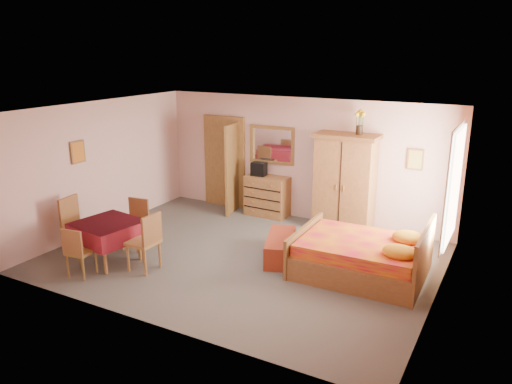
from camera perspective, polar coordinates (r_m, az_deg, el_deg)
The scene contains 23 objects.
floor at distance 8.92m, azimuth -1.50°, elevation -7.50°, with size 6.50×6.50×0.00m, color #68645C.
ceiling at distance 8.23m, azimuth -1.63°, elevation 9.31°, with size 6.50×6.50×0.00m, color brown.
wall_back at distance 10.66m, azimuth 5.20°, elevation 3.75°, with size 6.50×0.10×2.60m, color beige.
wall_front at distance 6.55m, azimuth -12.61°, elevation -4.64°, with size 6.50×0.10×2.60m, color beige.
wall_left at distance 10.45m, azimuth -17.19°, elevation 2.84°, with size 0.10×5.00×2.60m, color beige.
wall_right at distance 7.47m, azimuth 20.57°, elevation -2.69°, with size 0.10×5.00×2.60m, color beige.
doorway at distance 11.56m, azimuth -3.58°, elevation 3.37°, with size 1.06×0.12×2.15m, color #9E6B35.
window at distance 8.58m, azimuth 21.62°, elevation 0.62°, with size 0.08×1.40×1.95m, color white.
picture_left at distance 9.95m, azimuth -19.71°, elevation 4.33°, with size 0.04×0.32×0.42m, color orange.
picture_back at distance 9.91m, azimuth 17.75°, elevation 3.57°, with size 0.30×0.04×0.40m, color #D8BF59.
chest_of_drawers at distance 10.96m, azimuth 1.29°, elevation -0.47°, with size 0.94×0.47×0.89m, color #9F6536.
wall_mirror at distance 10.87m, azimuth 1.84°, elevation 5.41°, with size 1.05×0.06×0.83m, color white.
stereo at distance 10.89m, azimuth 0.33°, elevation 2.65°, with size 0.31×0.23×0.29m, color black.
floor_lamp at distance 10.44m, azimuth 7.01°, elevation 0.79°, with size 0.21×0.21×1.66m, color black.
wardrobe at distance 10.08m, azimuth 10.10°, elevation 1.00°, with size 1.26×0.65×1.97m, color #AD6C3A.
sunflower_vase at distance 9.82m, azimuth 11.78°, elevation 7.82°, with size 0.19×0.19×0.48m, color yellow.
bed at distance 8.31m, azimuth 11.90°, elevation -6.12°, with size 2.07×1.63×0.96m, color red.
bench at distance 8.85m, azimuth 2.79°, elevation -6.31°, with size 0.45×1.21×0.40m, color maroon.
dining_table at distance 9.00m, azimuth -16.45°, elevation -5.48°, with size 0.99×0.99×0.73m, color maroon.
chair_south at distance 8.59m, azimuth -19.40°, elevation -6.39°, with size 0.38×0.38×0.84m, color olive.
chair_north at distance 9.44m, azimuth -13.79°, elevation -3.65°, with size 0.42×0.42×0.91m, color olive.
chair_west at distance 9.50m, azimuth -19.49°, elevation -3.64°, with size 0.47×0.47×1.03m, color olive.
chair_east at distance 8.49m, azimuth -12.78°, elevation -5.54°, with size 0.45×0.45×1.00m, color #AC723A.
Camera 1 is at (4.11, -7.06, 3.59)m, focal length 35.00 mm.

